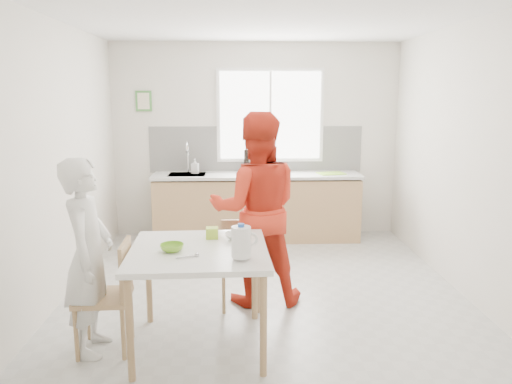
{
  "coord_description": "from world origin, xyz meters",
  "views": [
    {
      "loc": [
        -0.27,
        -4.8,
        2.0
      ],
      "look_at": [
        -0.08,
        0.2,
        1.01
      ],
      "focal_mm": 35.0,
      "sensor_mm": 36.0,
      "label": 1
    }
  ],
  "objects_px": {
    "person_white": "(89,257)",
    "person_red": "(256,209)",
    "dining_table": "(199,259)",
    "bowl_green": "(172,248)",
    "wine_bottle_a": "(246,161)",
    "chair_left": "(112,291)",
    "bowl_white": "(236,236)",
    "milk_jug": "(242,242)",
    "wine_bottle_b": "(252,162)",
    "chair_far": "(240,259)"
  },
  "relations": [
    {
      "from": "bowl_green",
      "to": "wine_bottle_a",
      "type": "xyz_separation_m",
      "value": [
        0.63,
        3.23,
        0.23
      ]
    },
    {
      "from": "bowl_green",
      "to": "wine_bottle_a",
      "type": "height_order",
      "value": "wine_bottle_a"
    },
    {
      "from": "chair_left",
      "to": "bowl_white",
      "type": "relative_size",
      "value": 4.52
    },
    {
      "from": "chair_left",
      "to": "bowl_white",
      "type": "bearing_deg",
      "value": 104.27
    },
    {
      "from": "dining_table",
      "to": "chair_left",
      "type": "bearing_deg",
      "value": -178.25
    },
    {
      "from": "wine_bottle_b",
      "to": "milk_jug",
      "type": "bearing_deg",
      "value": -93.12
    },
    {
      "from": "chair_left",
      "to": "wine_bottle_a",
      "type": "relative_size",
      "value": 2.76
    },
    {
      "from": "dining_table",
      "to": "person_red",
      "type": "bearing_deg",
      "value": 61.49
    },
    {
      "from": "wine_bottle_a",
      "to": "bowl_green",
      "type": "bearing_deg",
      "value": -101.06
    },
    {
      "from": "dining_table",
      "to": "wine_bottle_a",
      "type": "bearing_deg",
      "value": 82.24
    },
    {
      "from": "person_red",
      "to": "bowl_white",
      "type": "bearing_deg",
      "value": 71.48
    },
    {
      "from": "chair_left",
      "to": "milk_jug",
      "type": "bearing_deg",
      "value": 74.46
    },
    {
      "from": "bowl_white",
      "to": "wine_bottle_a",
      "type": "distance_m",
      "value": 2.93
    },
    {
      "from": "person_red",
      "to": "bowl_white",
      "type": "xyz_separation_m",
      "value": [
        -0.19,
        -0.63,
        -0.08
      ]
    },
    {
      "from": "dining_table",
      "to": "wine_bottle_b",
      "type": "relative_size",
      "value": 3.64
    },
    {
      "from": "dining_table",
      "to": "wine_bottle_a",
      "type": "distance_m",
      "value": 3.22
    },
    {
      "from": "person_red",
      "to": "milk_jug",
      "type": "relative_size",
      "value": 7.37
    },
    {
      "from": "dining_table",
      "to": "wine_bottle_a",
      "type": "relative_size",
      "value": 3.42
    },
    {
      "from": "person_red",
      "to": "bowl_green",
      "type": "distance_m",
      "value": 1.16
    },
    {
      "from": "chair_left",
      "to": "wine_bottle_b",
      "type": "xyz_separation_m",
      "value": [
        1.2,
        3.19,
        0.58
      ]
    },
    {
      "from": "bowl_white",
      "to": "wine_bottle_a",
      "type": "height_order",
      "value": "wine_bottle_a"
    },
    {
      "from": "chair_far",
      "to": "person_white",
      "type": "xyz_separation_m",
      "value": [
        -1.17,
        -0.85,
        0.32
      ]
    },
    {
      "from": "person_red",
      "to": "wine_bottle_b",
      "type": "relative_size",
      "value": 6.13
    },
    {
      "from": "person_white",
      "to": "milk_jug",
      "type": "relative_size",
      "value": 6.16
    },
    {
      "from": "bowl_green",
      "to": "wine_bottle_b",
      "type": "relative_size",
      "value": 0.6
    },
    {
      "from": "person_white",
      "to": "wine_bottle_a",
      "type": "height_order",
      "value": "person_white"
    },
    {
      "from": "dining_table",
      "to": "bowl_green",
      "type": "bearing_deg",
      "value": -164.22
    },
    {
      "from": "person_red",
      "to": "bowl_white",
      "type": "height_order",
      "value": "person_red"
    },
    {
      "from": "person_white",
      "to": "person_red",
      "type": "distance_m",
      "value": 1.61
    },
    {
      "from": "person_white",
      "to": "bowl_green",
      "type": "bearing_deg",
      "value": -94.46
    },
    {
      "from": "bowl_green",
      "to": "chair_left",
      "type": "bearing_deg",
      "value": 175.84
    },
    {
      "from": "person_red",
      "to": "milk_jug",
      "type": "bearing_deg",
      "value": 80.91
    },
    {
      "from": "bowl_green",
      "to": "dining_table",
      "type": "bearing_deg",
      "value": 15.78
    },
    {
      "from": "chair_left",
      "to": "chair_far",
      "type": "xyz_separation_m",
      "value": [
        1.01,
        0.84,
        -0.04
      ]
    },
    {
      "from": "wine_bottle_a",
      "to": "person_red",
      "type": "bearing_deg",
      "value": -88.78
    },
    {
      "from": "dining_table",
      "to": "chair_far",
      "type": "distance_m",
      "value": 0.93
    },
    {
      "from": "chair_far",
      "to": "bowl_white",
      "type": "xyz_separation_m",
      "value": [
        -0.03,
        -0.56,
        0.4
      ]
    },
    {
      "from": "bowl_green",
      "to": "wine_bottle_b",
      "type": "distance_m",
      "value": 3.32
    },
    {
      "from": "chair_left",
      "to": "wine_bottle_a",
      "type": "bearing_deg",
      "value": 159.0
    },
    {
      "from": "bowl_green",
      "to": "wine_bottle_a",
      "type": "relative_size",
      "value": 0.57
    },
    {
      "from": "chair_far",
      "to": "person_red",
      "type": "xyz_separation_m",
      "value": [
        0.16,
        0.06,
        0.47
      ]
    },
    {
      "from": "dining_table",
      "to": "chair_far",
      "type": "xyz_separation_m",
      "value": [
        0.33,
        0.82,
        -0.29
      ]
    },
    {
      "from": "wine_bottle_b",
      "to": "person_white",
      "type": "bearing_deg",
      "value": -113.04
    },
    {
      "from": "chair_far",
      "to": "wine_bottle_b",
      "type": "height_order",
      "value": "wine_bottle_b"
    },
    {
      "from": "chair_far",
      "to": "person_white",
      "type": "relative_size",
      "value": 0.53
    },
    {
      "from": "person_white",
      "to": "person_red",
      "type": "relative_size",
      "value": 0.84
    },
    {
      "from": "bowl_green",
      "to": "milk_jug",
      "type": "relative_size",
      "value": 0.73
    },
    {
      "from": "bowl_green",
      "to": "wine_bottle_b",
      "type": "bearing_deg",
      "value": 77.46
    },
    {
      "from": "bowl_green",
      "to": "bowl_white",
      "type": "distance_m",
      "value": 0.58
    },
    {
      "from": "chair_left",
      "to": "wine_bottle_a",
      "type": "height_order",
      "value": "wine_bottle_a"
    }
  ]
}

